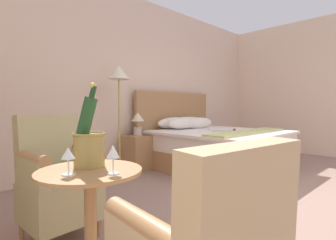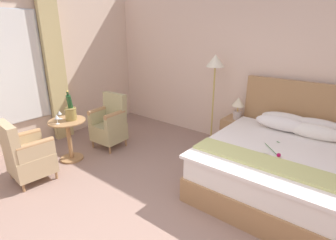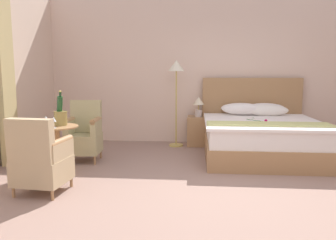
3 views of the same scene
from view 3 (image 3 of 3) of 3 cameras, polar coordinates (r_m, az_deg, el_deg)
The scene contains 12 objects.
ground_plane at distance 4.05m, azimuth 9.49°, elevation -12.76°, with size 8.23×8.23×0.00m, color gray.
wall_headboard_side at distance 6.86m, azimuth 7.81°, elevation 8.60°, with size 6.85×0.12×3.01m.
bed at distance 5.91m, azimuth 15.63°, elevation -2.48°, with size 1.96×2.10×1.35m.
nightstand at distance 6.60m, azimuth 5.29°, elevation -1.91°, with size 0.46×0.44×0.58m.
bedside_lamp at distance 6.53m, azimuth 5.35°, elevation 2.74°, with size 0.22×0.22×0.39m.
floor_lamp_brass at distance 6.41m, azimuth 1.46°, elevation 7.80°, with size 0.32×0.32×1.69m.
side_table_round at distance 4.90m, azimuth -18.64°, elevation -4.33°, with size 0.59×0.59×0.70m.
champagne_bucket at distance 4.88m, azimuth -18.22°, elevation 0.81°, with size 0.19×0.19×0.50m.
wine_glass_near_bucket at distance 4.87m, azimuth -20.48°, elevation 0.19°, with size 0.07×0.07×0.15m.
wine_glass_near_edge at distance 4.66m, azimuth -19.29°, elevation 0.02°, with size 0.07×0.07×0.15m.
armchair_by_window at distance 5.55m, azimuth -14.38°, elevation -2.33°, with size 0.56×0.55×1.00m.
armchair_facing_bed at distance 4.21m, azimuth -21.38°, elevation -6.53°, with size 0.62×0.61×0.93m.
Camera 3 is at (-0.32, -3.77, 1.43)m, focal length 35.00 mm.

